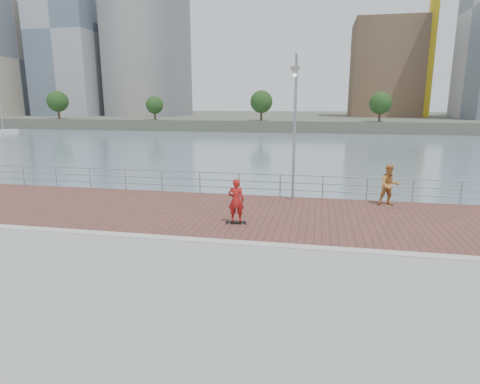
% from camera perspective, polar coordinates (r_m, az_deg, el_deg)
% --- Properties ---
extents(water, '(400.00, 400.00, 0.00)m').
position_cam_1_polar(water, '(14.24, -1.61, -14.86)').
color(water, slate).
rests_on(water, ground).
extents(seawall, '(40.00, 24.00, 2.00)m').
position_cam_1_polar(seawall, '(9.62, -8.80, -22.99)').
color(seawall, gray).
rests_on(seawall, ground).
extents(brick_lane, '(40.00, 6.80, 0.02)m').
position_cam_1_polar(brick_lane, '(16.79, 1.06, -3.12)').
color(brick_lane, brown).
rests_on(brick_lane, seawall).
extents(curb, '(40.00, 0.40, 0.06)m').
position_cam_1_polar(curb, '(13.42, -1.67, -7.15)').
color(curb, '#B7B5AD').
rests_on(curb, seawall).
extents(far_shore, '(320.00, 95.00, 2.50)m').
position_cam_1_polar(far_shore, '(134.93, 10.11, 10.26)').
color(far_shore, '#4C5142').
rests_on(far_shore, ground).
extents(guardrail, '(39.06, 0.06, 1.13)m').
position_cam_1_polar(guardrail, '(19.89, 2.79, 1.40)').
color(guardrail, '#8C9EA8').
rests_on(guardrail, brick_lane).
extents(street_lamp, '(0.46, 1.35, 6.36)m').
position_cam_1_polar(street_lamp, '(18.37, 7.79, 12.39)').
color(street_lamp, gray).
rests_on(street_lamp, brick_lane).
extents(skateboard, '(0.80, 0.28, 0.09)m').
position_cam_1_polar(skateboard, '(15.40, -0.55, -4.27)').
color(skateboard, black).
rests_on(skateboard, brick_lane).
extents(skateboarder, '(0.65, 0.46, 1.67)m').
position_cam_1_polar(skateboarder, '(15.17, -0.56, -1.20)').
color(skateboarder, '#A81816').
rests_on(skateboarder, skateboard).
extents(bystander, '(1.00, 0.84, 1.85)m').
position_cam_1_polar(bystander, '(19.13, 20.48, 0.93)').
color(bystander, '#C07C38').
rests_on(bystander, brick_lane).
extents(skyline, '(233.00, 41.00, 62.88)m').
position_cam_1_polar(skyline, '(120.97, 24.58, 20.70)').
color(skyline, '#ADA38E').
rests_on(skyline, far_shore).
extents(shoreline_trees, '(144.85, 5.08, 6.77)m').
position_cam_1_polar(shoreline_trees, '(89.40, 14.21, 12.27)').
color(shoreline_trees, '#473323').
rests_on(shoreline_trees, far_shore).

